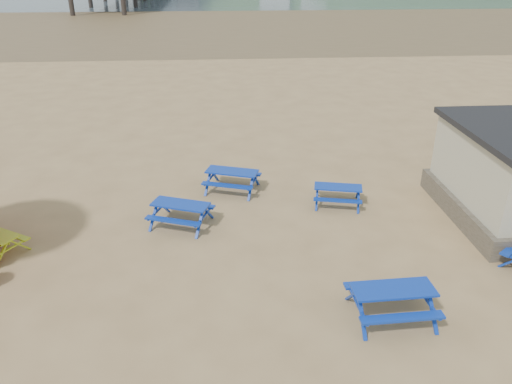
{
  "coord_description": "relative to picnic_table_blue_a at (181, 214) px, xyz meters",
  "views": [
    {
      "loc": [
        -0.9,
        -13.34,
        8.12
      ],
      "look_at": [
        0.23,
        1.5,
        1.0
      ],
      "focal_mm": 35.0,
      "sensor_mm": 36.0,
      "label": 1
    }
  ],
  "objects": [
    {
      "name": "picnic_table_blue_a",
      "position": [
        0.0,
        0.0,
        0.0
      ],
      "size": [
        2.28,
        2.07,
        0.78
      ],
      "rotation": [
        0.0,
        0.0,
        -0.36
      ],
      "color": "#1843A9",
      "rests_on": "ground"
    },
    {
      "name": "picnic_table_blue_e",
      "position": [
        5.42,
        -5.06,
        0.03
      ],
      "size": [
        2.07,
        1.69,
        0.84
      ],
      "rotation": [
        0.0,
        0.0,
        0.04
      ],
      "color": "#1843A9",
      "rests_on": "ground"
    },
    {
      "name": "picnic_table_blue_c",
      "position": [
        5.47,
        1.09,
        -0.04
      ],
      "size": [
        1.92,
        1.67,
        0.7
      ],
      "rotation": [
        0.0,
        0.0,
        -0.22
      ],
      "color": "#1843A9",
      "rests_on": "ground"
    },
    {
      "name": "picnic_table_blue_b",
      "position": [
        1.76,
        2.54,
        0.01
      ],
      "size": [
        2.31,
        2.08,
        0.8
      ],
      "rotation": [
        0.0,
        0.0,
        -0.33
      ],
      "color": "#1843A9",
      "rests_on": "ground"
    },
    {
      "name": "ground",
      "position": [
        2.26,
        -1.27,
        -0.39
      ],
      "size": [
        400.0,
        400.0,
        0.0
      ],
      "primitive_type": "plane",
      "color": "tan",
      "rests_on": "ground"
    },
    {
      "name": "wet_sand",
      "position": [
        2.26,
        53.73,
        -0.39
      ],
      "size": [
        400.0,
        400.0,
        0.0
      ],
      "primitive_type": "plane",
      "color": "brown",
      "rests_on": "ground"
    }
  ]
}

